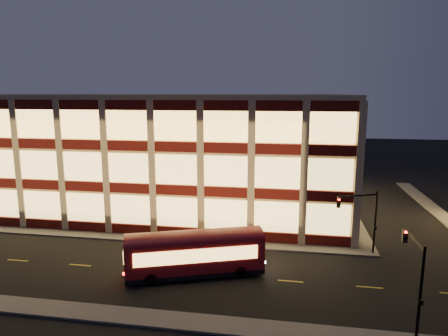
# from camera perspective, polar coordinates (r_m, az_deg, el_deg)

# --- Properties ---
(ground) EXTENTS (200.00, 200.00, 0.00)m
(ground) POSITION_cam_1_polar(r_m,az_deg,el_deg) (41.80, -13.35, -10.19)
(ground) COLOR black
(ground) RESTS_ON ground
(sidewalk_office_south) EXTENTS (54.00, 2.00, 0.15)m
(sidewalk_office_south) POSITION_cam_1_polar(r_m,az_deg,el_deg) (43.83, -16.51, -9.25)
(sidewalk_office_south) COLOR #514F4C
(sidewalk_office_south) RESTS_ON ground
(sidewalk_office_east) EXTENTS (2.00, 30.00, 0.15)m
(sidewalk_office_east) POSITION_cam_1_polar(r_m,az_deg,el_deg) (55.31, 16.89, -5.10)
(sidewalk_office_east) COLOR #514F4C
(sidewalk_office_east) RESTS_ON ground
(sidewalk_tower_west) EXTENTS (2.00, 30.00, 0.15)m
(sidewalk_tower_west) POSITION_cam_1_polar(r_m,az_deg,el_deg) (57.80, 27.81, -5.22)
(sidewalk_tower_west) COLOR #514F4C
(sidewalk_tower_west) RESTS_ON ground
(sidewalk_near) EXTENTS (100.00, 2.00, 0.15)m
(sidewalk_near) POSITION_cam_1_polar(r_m,az_deg,el_deg) (31.34, -23.05, -18.04)
(sidewalk_near) COLOR #514F4C
(sidewalk_near) RESTS_ON ground
(office_building) EXTENTS (50.45, 30.45, 14.50)m
(office_building) POSITION_cam_1_polar(r_m,az_deg,el_deg) (56.43, -9.76, 2.96)
(office_building) COLOR tan
(office_building) RESTS_ON ground
(traffic_signal_far) EXTENTS (3.79, 1.87, 6.00)m
(traffic_signal_far) POSITION_cam_1_polar(r_m,az_deg,el_deg) (38.16, 19.13, -6.01)
(traffic_signal_far) COLOR black
(traffic_signal_far) RESTS_ON ground
(traffic_signal_near) EXTENTS (0.32, 4.45, 6.00)m
(traffic_signal_near) POSITION_cam_1_polar(r_m,az_deg,el_deg) (28.08, 25.57, -12.52)
(traffic_signal_near) COLOR black
(traffic_signal_near) RESTS_ON ground
(trolley_bus) EXTENTS (11.34, 6.44, 3.75)m
(trolley_bus) POSITION_cam_1_polar(r_m,az_deg,el_deg) (33.14, -4.19, -11.71)
(trolley_bus) COLOR maroon
(trolley_bus) RESTS_ON ground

